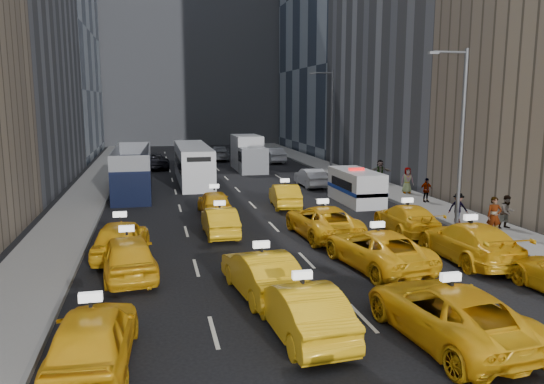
{
  "coord_description": "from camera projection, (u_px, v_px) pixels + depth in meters",
  "views": [
    {
      "loc": [
        -5.99,
        -12.1,
        6.45
      ],
      "look_at": [
        -0.3,
        13.08,
        2.0
      ],
      "focal_mm": 35.0,
      "sensor_mm": 36.0,
      "label": 1
    }
  ],
  "objects": [
    {
      "name": "misc_car_2",
      "position": [
        219.0,
        153.0,
        58.18
      ],
      "size": [
        2.78,
        5.63,
        1.58
      ],
      "primitive_type": "imported",
      "rotation": [
        0.0,
        0.0,
        3.03
      ],
      "color": "gray",
      "rests_on": "ground"
    },
    {
      "name": "taxi_14",
      "position": [
        323.0,
        221.0,
        25.46
      ],
      "size": [
        2.78,
        5.52,
        1.5
      ],
      "primitive_type": "imported",
      "rotation": [
        0.0,
        0.0,
        3.2
      ],
      "color": "yellow",
      "rests_on": "ground"
    },
    {
      "name": "misc_car_0",
      "position": [
        311.0,
        178.0,
        40.19
      ],
      "size": [
        1.56,
        4.31,
        1.41
      ],
      "primitive_type": "imported",
      "rotation": [
        0.0,
        0.0,
        3.16
      ],
      "color": "#9C9EA3",
      "rests_on": "ground"
    },
    {
      "name": "sidewalk_east",
      "position": [
        376.0,
        186.0,
        40.32
      ],
      "size": [
        3.0,
        90.0,
        0.15
      ],
      "primitive_type": "cube",
      "color": "gray",
      "rests_on": "ground"
    },
    {
      "name": "pedestrian_5",
      "position": [
        380.0,
        171.0,
        41.01
      ],
      "size": [
        1.73,
        0.75,
        1.8
      ],
      "primitive_type": "imported",
      "rotation": [
        0.0,
        0.0,
        -0.17
      ],
      "color": "gray",
      "rests_on": "sidewalk_east"
    },
    {
      "name": "taxi_4",
      "position": [
        93.0,
        337.0,
        12.83
      ],
      "size": [
        2.13,
        4.78,
        1.6
      ],
      "primitive_type": "imported",
      "rotation": [
        0.0,
        0.0,
        3.09
      ],
      "color": "yellow",
      "rests_on": "ground"
    },
    {
      "name": "taxi_8",
      "position": [
        128.0,
        256.0,
        19.58
      ],
      "size": [
        2.49,
        4.93,
        1.61
      ],
      "primitive_type": "imported",
      "rotation": [
        0.0,
        0.0,
        3.27
      ],
      "color": "yellow",
      "rests_on": "ground"
    },
    {
      "name": "box_truck",
      "position": [
        248.0,
        153.0,
        49.7
      ],
      "size": [
        2.6,
        7.1,
        3.22
      ],
      "rotation": [
        0.0,
        0.0,
        -0.03
      ],
      "color": "silver",
      "rests_on": "ground"
    },
    {
      "name": "misc_car_4",
      "position": [
        272.0,
        155.0,
        56.03
      ],
      "size": [
        2.08,
        4.99,
        1.61
      ],
      "primitive_type": "imported",
      "rotation": [
        0.0,
        0.0,
        3.22
      ],
      "color": "#A6A7AD",
      "rests_on": "ground"
    },
    {
      "name": "pedestrian_3",
      "position": [
        426.0,
        190.0,
        33.31
      ],
      "size": [
        0.93,
        0.48,
        1.53
      ],
      "primitive_type": "imported",
      "rotation": [
        0.0,
        0.0,
        0.08
      ],
      "color": "gray",
      "rests_on": "sidewalk_east"
    },
    {
      "name": "sidewalk_west",
      "position": [
        86.0,
        196.0,
        35.76
      ],
      "size": [
        3.0,
        90.0,
        0.15
      ],
      "primitive_type": "cube",
      "color": "gray",
      "rests_on": "ground"
    },
    {
      "name": "curb_west",
      "position": [
        108.0,
        195.0,
        36.07
      ],
      "size": [
        0.15,
        90.0,
        0.18
      ],
      "primitive_type": "cube",
      "color": "slate",
      "rests_on": "ground"
    },
    {
      "name": "curb_east",
      "position": [
        358.0,
        186.0,
        40.0
      ],
      "size": [
        0.15,
        90.0,
        0.18
      ],
      "primitive_type": "cube",
      "color": "slate",
      "rests_on": "ground"
    },
    {
      "name": "taxi_9",
      "position": [
        261.0,
        273.0,
        17.74
      ],
      "size": [
        2.21,
        4.79,
        1.52
      ],
      "primitive_type": "imported",
      "rotation": [
        0.0,
        0.0,
        3.27
      ],
      "color": "yellow",
      "rests_on": "ground"
    },
    {
      "name": "pedestrian_2",
      "position": [
        458.0,
        208.0,
        27.71
      ],
      "size": [
        1.08,
        0.61,
        1.57
      ],
      "primitive_type": "imported",
      "rotation": [
        0.0,
        0.0,
        -0.2
      ],
      "color": "gray",
      "rests_on": "sidewalk_east"
    },
    {
      "name": "taxi_6",
      "position": [
        448.0,
        312.0,
        14.39
      ],
      "size": [
        3.07,
        5.82,
        1.56
      ],
      "primitive_type": "imported",
      "rotation": [
        0.0,
        0.0,
        3.23
      ],
      "color": "yellow",
      "rests_on": "ground"
    },
    {
      "name": "streetlight_far",
      "position": [
        331.0,
        119.0,
        45.94
      ],
      "size": [
        2.15,
        0.22,
        9.0
      ],
      "color": "#595B60",
      "rests_on": "ground"
    },
    {
      "name": "ground",
      "position": [
        392.0,
        348.0,
        14.02
      ],
      "size": [
        160.0,
        160.0,
        0.0
      ],
      "primitive_type": "plane",
      "color": "black",
      "rests_on": "ground"
    },
    {
      "name": "pedestrian_1",
      "position": [
        507.0,
        212.0,
        26.39
      ],
      "size": [
        0.86,
        0.54,
        1.67
      ],
      "primitive_type": "imported",
      "rotation": [
        0.0,
        0.0,
        0.11
      ],
      "color": "gray",
      "rests_on": "sidewalk_east"
    },
    {
      "name": "misc_car_1",
      "position": [
        153.0,
        161.0,
        50.75
      ],
      "size": [
        2.98,
        5.78,
        1.56
      ],
      "primitive_type": "imported",
      "rotation": [
        0.0,
        0.0,
        3.21
      ],
      "color": "black",
      "rests_on": "ground"
    },
    {
      "name": "pedestrian_0",
      "position": [
        494.0,
        216.0,
        24.98
      ],
      "size": [
        0.77,
        0.62,
        1.86
      ],
      "primitive_type": "imported",
      "rotation": [
        0.0,
        0.0,
        -0.28
      ],
      "color": "gray",
      "rests_on": "sidewalk_east"
    },
    {
      "name": "taxi_11",
      "position": [
        469.0,
        242.0,
        21.53
      ],
      "size": [
        2.38,
        5.55,
        1.6
      ],
      "primitive_type": "imported",
      "rotation": [
        0.0,
        0.0,
        3.12
      ],
      "color": "yellow",
      "rests_on": "ground"
    },
    {
      "name": "building_backdrop",
      "position": [
        188.0,
        10.0,
        79.84
      ],
      "size": [
        30.0,
        12.0,
        40.0
      ],
      "primitive_type": "cube",
      "color": "slate",
      "rests_on": "ground"
    },
    {
      "name": "taxi_10",
      "position": [
        377.0,
        249.0,
        20.71
      ],
      "size": [
        3.17,
        5.66,
        1.49
      ],
      "primitive_type": "imported",
      "rotation": [
        0.0,
        0.0,
        3.28
      ],
      "color": "yellow",
      "rests_on": "ground"
    },
    {
      "name": "taxi_12",
      "position": [
        121.0,
        238.0,
        22.01
      ],
      "size": [
        2.44,
        4.91,
        1.61
      ],
      "primitive_type": "imported",
      "rotation": [
        0.0,
        0.0,
        3.02
      ],
      "color": "yellow",
      "rests_on": "ground"
    },
    {
      "name": "city_bus",
      "position": [
        193.0,
        164.0,
        42.4
      ],
      "size": [
        3.39,
        11.65,
        2.97
      ],
      "rotation": [
        0.0,
        0.0,
        -0.09
      ],
      "color": "silver",
      "rests_on": "ground"
    },
    {
      "name": "pedestrian_4",
      "position": [
        407.0,
        180.0,
        36.53
      ],
      "size": [
        0.95,
        0.63,
        1.79
      ],
      "primitive_type": "imported",
      "rotation": [
        0.0,
        0.0,
        -0.19
      ],
      "color": "gray",
      "rests_on": "sidewalk_east"
    },
    {
      "name": "misc_car_3",
      "position": [
        189.0,
        155.0,
        56.95
      ],
      "size": [
        1.98,
        4.1,
        1.35
      ],
      "primitive_type": "imported",
      "rotation": [
        0.0,
        0.0,
        3.24
      ],
      "color": "black",
      "rests_on": "ground"
    },
    {
      "name": "taxi_17",
      "position": [
        285.0,
        195.0,
        32.56
      ],
      "size": [
        1.92,
        4.45,
        1.42
      ],
      "primitive_type": "imported",
      "rotation": [
        0.0,
        0.0,
        3.04
      ],
      "color": "yellow",
      "rests_on": "ground"
    },
    {
      "name": "taxi_5",
      "position": [
        302.0,
        309.0,
        14.67
      ],
      "size": [
        1.95,
        4.73,
        1.52
      ],
      "primitive_type": "imported",
      "rotation": [
        0.0,
        0.0,
        3.21
      ],
      "color": "yellow",
      "rests_on": "ground"
    },
    {
      "name": "nypd_van",
      "position": [
        356.0,
        187.0,
        33.82
      ],
      "size": [
        2.22,
        5.31,
        2.25
      ],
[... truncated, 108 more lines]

